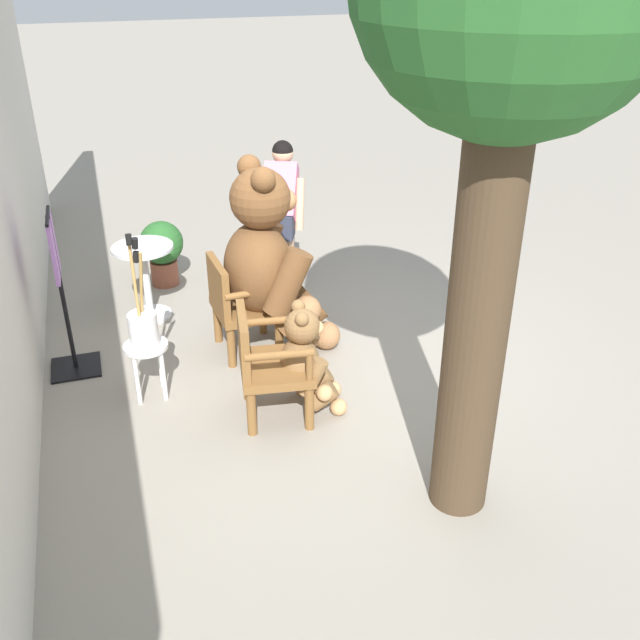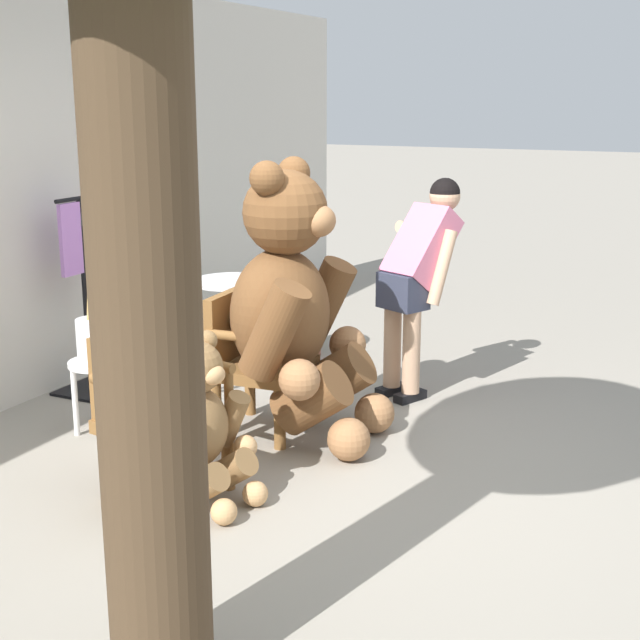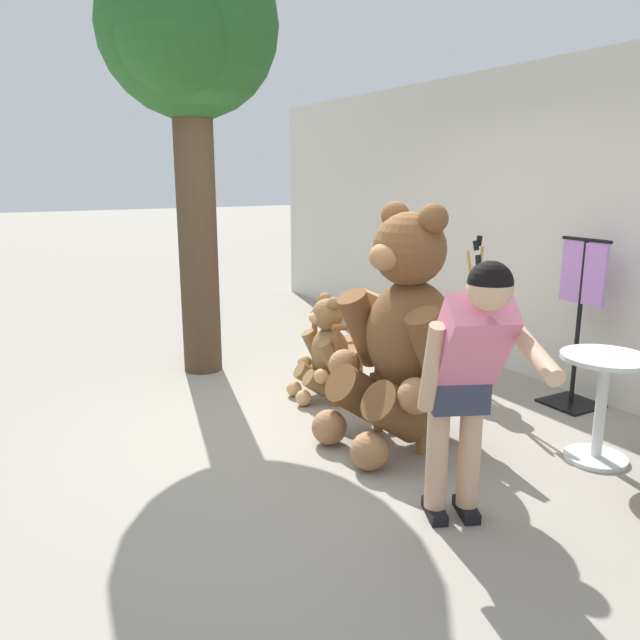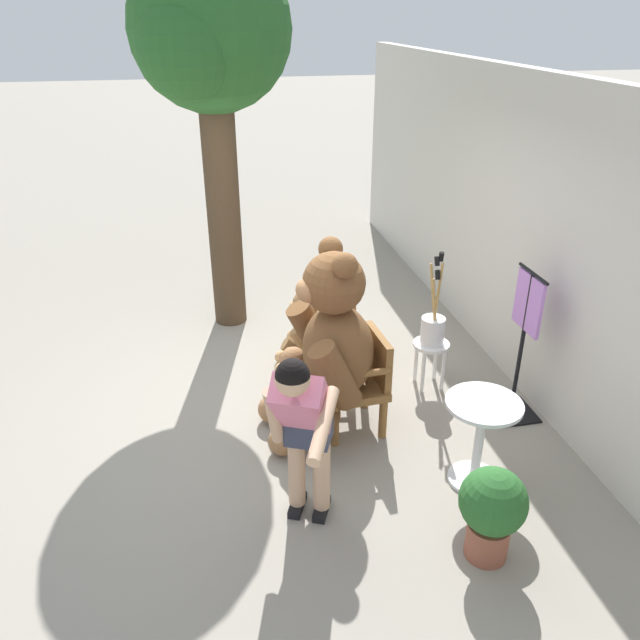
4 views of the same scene
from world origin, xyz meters
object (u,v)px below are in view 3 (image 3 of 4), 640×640
object	(u,v)px
teddy_bear_small	(324,348)
white_stool	(471,355)
wooden_chair_left	(355,341)
round_side_table	(602,396)
brush_bucket	(473,323)
clothing_display_stand	(579,319)
patio_tree	(187,42)
person_visitor	(467,370)
wooden_chair_right	(430,373)
teddy_bear_large	(401,329)

from	to	relation	value
teddy_bear_small	white_stool	size ratio (longest dim) A/B	1.92
wooden_chair_left	white_stool	size ratio (longest dim) A/B	1.87
white_stool	round_side_table	distance (m)	1.37
brush_bucket	clothing_display_stand	distance (m)	0.82
patio_tree	teddy_bear_small	bearing A→B (deg)	29.71
wooden_chair_left	person_visitor	xyz separation A→B (m)	(2.08, -0.66, 0.43)
person_visitor	round_side_table	xyz separation A→B (m)	(-0.20, 1.36, -0.44)
patio_tree	clothing_display_stand	size ratio (longest dim) A/B	2.83
wooden_chair_left	teddy_bear_small	world-z (taller)	teddy_bear_small
wooden_chair_right	person_visitor	bearing A→B (deg)	-31.27
person_visitor	clothing_display_stand	distance (m)	2.27
white_stool	round_side_table	world-z (taller)	round_side_table
brush_bucket	clothing_display_stand	xyz separation A→B (m)	(0.59, 0.57, 0.08)
white_stool	patio_tree	bearing A→B (deg)	-134.01
teddy_bear_small	white_stool	xyz separation A→B (m)	(0.55, 1.12, -0.08)
round_side_table	teddy_bear_large	bearing A→B (deg)	-132.26
teddy_bear_small	clothing_display_stand	xyz separation A→B (m)	(1.14, 1.68, 0.29)
wooden_chair_left	wooden_chair_right	xyz separation A→B (m)	(1.00, 0.00, 0.00)
wooden_chair_right	person_visitor	world-z (taller)	person_visitor
wooden_chair_right	person_visitor	xyz separation A→B (m)	(1.09, -0.66, 0.43)
teddy_bear_small	patio_tree	xyz separation A→B (m)	(-1.18, -0.68, 2.50)
teddy_bear_large	clothing_display_stand	world-z (taller)	teddy_bear_large
wooden_chair_left	wooden_chair_right	bearing A→B (deg)	0.03
wooden_chair_left	patio_tree	distance (m)	2.91
teddy_bear_large	clothing_display_stand	size ratio (longest dim) A/B	1.22
wooden_chair_left	white_stool	xyz separation A→B (m)	(0.53, 0.83, -0.11)
teddy_bear_large	white_stool	distance (m)	1.28
patio_tree	clothing_display_stand	distance (m)	3.98
wooden_chair_right	teddy_bear_small	size ratio (longest dim) A/B	0.97
wooden_chair_left	round_side_table	distance (m)	2.01
wooden_chair_left	clothing_display_stand	size ratio (longest dim) A/B	0.63
wooden_chair_right	brush_bucket	bearing A→B (deg)	119.44
wooden_chair_right	round_side_table	size ratio (longest dim) A/B	1.19
brush_bucket	patio_tree	world-z (taller)	patio_tree
round_side_table	teddy_bear_small	bearing A→B (deg)	-152.63
wooden_chair_left	teddy_bear_large	distance (m)	1.10
round_side_table	clothing_display_stand	xyz separation A→B (m)	(-0.77, 0.70, 0.27)
patio_tree	wooden_chair_left	bearing A→B (deg)	38.76
teddy_bear_small	brush_bucket	distance (m)	1.26
white_stool	brush_bucket	world-z (taller)	brush_bucket
teddy_bear_large	white_stool	world-z (taller)	teddy_bear_large
wooden_chair_left	person_visitor	size ratio (longest dim) A/B	0.58
person_visitor	patio_tree	distance (m)	3.88
wooden_chair_left	wooden_chair_right	world-z (taller)	same
wooden_chair_right	round_side_table	world-z (taller)	wooden_chair_right
teddy_bear_large	round_side_table	xyz separation A→B (m)	(0.88, 0.97, -0.37)
person_visitor	white_stool	xyz separation A→B (m)	(-1.55, 1.49, -0.53)
teddy_bear_large	brush_bucket	distance (m)	1.21
clothing_display_stand	wooden_chair_right	bearing A→B (deg)	-95.02
wooden_chair_right	clothing_display_stand	distance (m)	1.42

